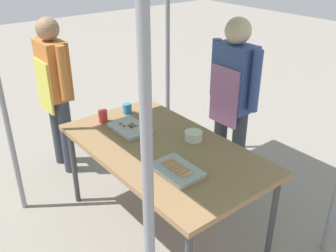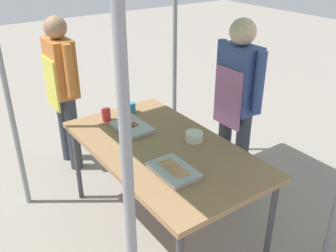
{
  "view_description": "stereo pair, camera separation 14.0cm",
  "coord_description": "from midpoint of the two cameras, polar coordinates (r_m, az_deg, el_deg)",
  "views": [
    {
      "loc": [
        1.89,
        -1.45,
        2.11
      ],
      "look_at": [
        0.0,
        0.05,
        0.9
      ],
      "focal_mm": 40.28,
      "sensor_mm": 36.0,
      "label": 1
    },
    {
      "loc": [
        1.98,
        -1.34,
        2.11
      ],
      "look_at": [
        0.0,
        0.05,
        0.9
      ],
      "focal_mm": 40.28,
      "sensor_mm": 36.0,
      "label": 2
    }
  ],
  "objects": [
    {
      "name": "drink_cup_by_wok",
      "position": [
        3.27,
        -4.38,
        2.75
      ],
      "size": [
        0.08,
        0.08,
        0.09
      ],
      "primitive_type": "cylinder",
      "color": "#338CBF",
      "rests_on": "stall_table"
    },
    {
      "name": "customer_nearby",
      "position": [
        3.7,
        -14.68,
        6.32
      ],
      "size": [
        0.52,
        0.22,
        1.5
      ],
      "color": "#333842",
      "rests_on": "ground"
    },
    {
      "name": "ground_plane",
      "position": [
        3.19,
        0.54,
        -14.89
      ],
      "size": [
        18.0,
        18.0,
        0.0
      ],
      "primitive_type": "plane",
      "color": "gray"
    },
    {
      "name": "tray_meat_skewers",
      "position": [
        2.99,
        -4.14,
        -0.21
      ],
      "size": [
        0.33,
        0.23,
        0.04
      ],
      "color": "#ADADB2",
      "rests_on": "stall_table"
    },
    {
      "name": "condiment_bowl",
      "position": [
        2.82,
        5.39,
        -1.61
      ],
      "size": [
        0.13,
        0.13,
        0.07
      ],
      "primitive_type": "cylinder",
      "color": "silver",
      "rests_on": "stall_table"
    },
    {
      "name": "stall_table",
      "position": [
        2.77,
        0.6,
        -4.03
      ],
      "size": [
        1.6,
        0.9,
        0.75
      ],
      "color": "#9E724C",
      "rests_on": "ground"
    },
    {
      "name": "tray_grilled_sausages",
      "position": [
        2.44,
        2.49,
        -6.72
      ],
      "size": [
        0.34,
        0.23,
        0.05
      ],
      "color": "#ADADB2",
      "rests_on": "stall_table"
    },
    {
      "name": "vendor_woman",
      "position": [
        3.23,
        11.61,
        4.5
      ],
      "size": [
        0.52,
        0.23,
        1.56
      ],
      "rotation": [
        0.0,
        0.0,
        3.14
      ],
      "color": "#333842",
      "rests_on": "ground"
    },
    {
      "name": "drink_cup_near_edge",
      "position": [
        3.14,
        -8.08,
        1.69
      ],
      "size": [
        0.07,
        0.07,
        0.1
      ],
      "primitive_type": "cylinder",
      "color": "red",
      "rests_on": "stall_table"
    }
  ]
}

